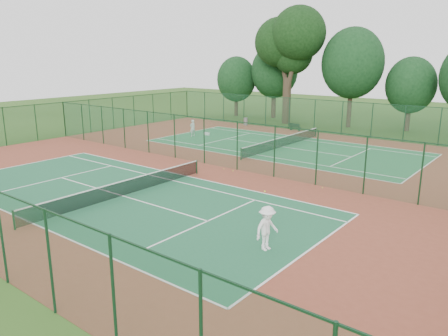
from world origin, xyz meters
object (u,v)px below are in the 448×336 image
at_px(bench, 295,127).
at_px(kit_bag, 207,134).
at_px(trash_bin, 246,121).
at_px(big_tree, 290,41).
at_px(player_far, 193,128).
at_px(player_near, 267,228).

xyz_separation_m(bench, kit_bag, (-5.82, -8.00, -0.29)).
bearing_deg(bench, trash_bin, -173.20).
relative_size(kit_bag, big_tree, 0.05).
distance_m(player_far, big_tree, 16.54).
distance_m(player_near, big_tree, 37.22).
bearing_deg(player_near, trash_bin, 46.91).
bearing_deg(player_far, bench, 157.30).
height_order(player_near, kit_bag, player_near).
bearing_deg(big_tree, bench, -51.38).
bearing_deg(kit_bag, bench, 61.73).
distance_m(trash_bin, bench, 6.52).
xyz_separation_m(trash_bin, big_tree, (3.04, 4.43, 9.10)).
relative_size(player_far, trash_bin, 1.93).
relative_size(player_far, bench, 1.24).
relative_size(player_near, player_far, 1.14).
bearing_deg(bench, big_tree, 134.79).
xyz_separation_m(player_near, bench, (-13.97, 27.39, -0.55)).
xyz_separation_m(player_near, player_far, (-20.44, 17.99, -0.12)).
distance_m(player_near, kit_bag, 27.72).
bearing_deg(player_far, big_tree, 179.57).
relative_size(player_near, trash_bin, 2.20).
height_order(player_near, bench, player_near).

